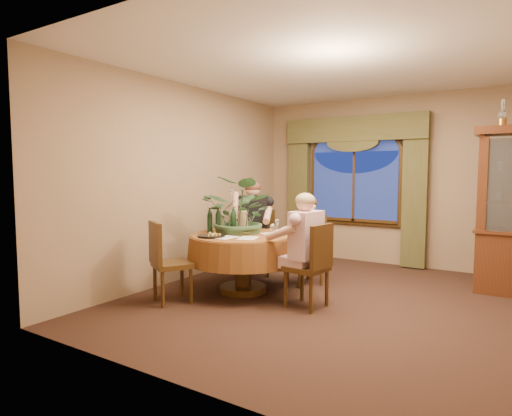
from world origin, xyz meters
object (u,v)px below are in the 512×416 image
Objects in this scene: olive_bowl at (245,233)px; wine_bottle_3 at (221,219)px; chair_back_right at (304,250)px; chair_back at (259,243)px; stoneware_vase at (243,222)px; centerpiece_plant at (242,185)px; wine_bottle_2 at (232,220)px; person_scarf at (310,241)px; chair_right at (306,266)px; wine_bottle_5 at (210,220)px; oil_lamp_left at (502,113)px; person_pink at (306,250)px; wine_bottle_0 at (218,220)px; person_back at (253,228)px; chair_front_left at (172,262)px; dining_table at (243,263)px; wine_bottle_4 at (233,221)px; wine_bottle_1 at (234,219)px.

wine_bottle_3 is (-0.45, 0.10, 0.14)m from olive_bowl.
wine_bottle_3 is at bearing 70.83° from chair_back_right.
stoneware_vase reaches higher than chair_back.
chair_back is 2.91× the size of wine_bottle_3.
centerpiece_plant is 3.29× the size of wine_bottle_2.
person_scarf is (0.92, -0.14, 0.13)m from chair_back.
wine_bottle_5 reaches higher than chair_right.
person_pink is (-1.80, -1.86, -1.63)m from oil_lamp_left.
chair_right is at bearing -8.37° from wine_bottle_3.
person_pink is 1.36m from wine_bottle_0.
wine_bottle_2 is (0.18, -0.79, 0.20)m from person_back.
person_back is 4.87× the size of stoneware_vase.
centerpiece_plant is (-1.07, 0.26, 0.89)m from chair_right.
chair_front_left is at bearing -96.77° from wine_bottle_0.
person_back reaches higher than dining_table.
wine_bottle_3 is (-0.01, -0.77, 0.20)m from person_back.
wine_bottle_0 is (-0.37, -0.03, 0.54)m from dining_table.
centerpiece_plant reaches higher than chair_back.
chair_back is 1.07m from olive_bowl.
wine_bottle_0 is (0.02, -0.88, 0.20)m from person_back.
chair_back is 3.29× the size of stoneware_vase.
wine_bottle_3 is 1.00× the size of wine_bottle_4.
centerpiece_plant is (-0.03, 0.03, 0.48)m from stoneware_vase.
olive_bowl is 0.31m from wine_bottle_2.
person_back is at bearing 28.52° from chair_back_right.
chair_back_right is 0.92m from person_back.
oil_lamp_left is 1.03× the size of wine_bottle_3.
wine_bottle_3 is 0.18m from wine_bottle_5.
wine_bottle_4 is at bearing -20.37° from wine_bottle_3.
wine_bottle_1 is (-1.25, 0.33, 0.44)m from chair_right.
wine_bottle_4 is at bearing 84.76° from person_scarf.
centerpiece_plant reaches higher than wine_bottle_2.
person_back is (-1.36, 0.97, 0.23)m from chair_right.
dining_table is 0.66m from wine_bottle_0.
wine_bottle_0 is at bearing -147.67° from centerpiece_plant.
wine_bottle_0 and wine_bottle_1 have the same top height.
centerpiece_plant reaches higher than person_back.
person_pink is 1.66m from person_back.
wine_bottle_3 is (-0.29, -0.06, -0.46)m from centerpiece_plant.
wine_bottle_4 is at bearing 81.72° from chair_back.
wine_bottle_2 is at bearing 166.88° from dining_table.
person_back is 1.16× the size of person_scarf.
wine_bottle_3 is (-3.16, -1.66, -1.37)m from oil_lamp_left.
chair_back_right is 1.00× the size of chair_front_left.
chair_back is at bearing 82.69° from wine_bottle_5.
oil_lamp_left reaches higher than chair_back_right.
wine_bottle_3 reaches higher than chair_right.
dining_table is 1.01m from centerpiece_plant.
wine_bottle_0 is 0.11m from wine_bottle_3.
chair_right is 3.29× the size of stoneware_vase.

